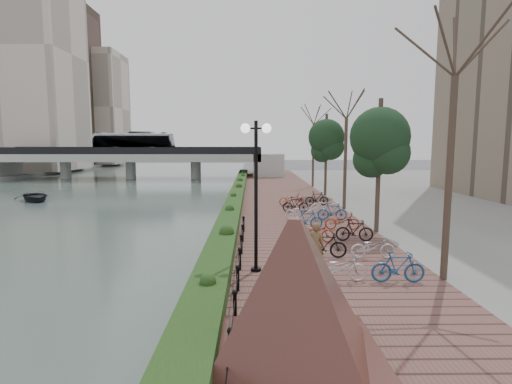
{
  "coord_description": "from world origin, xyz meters",
  "views": [
    {
      "loc": [
        1.83,
        -10.39,
        4.84
      ],
      "look_at": [
        2.06,
        13.05,
        2.0
      ],
      "focal_mm": 28.0,
      "sensor_mm": 36.0,
      "label": 1
    }
  ],
  "objects_px": {
    "motorcycle": "(283,270)",
    "pedestrian": "(315,246)",
    "granite_monument": "(294,292)",
    "lamppost": "(256,164)",
    "boat": "(35,196)"
  },
  "relations": [
    {
      "from": "motorcycle",
      "to": "pedestrian",
      "type": "xyz_separation_m",
      "value": [
        1.22,
        1.54,
        0.35
      ]
    },
    {
      "from": "lamppost",
      "to": "pedestrian",
      "type": "relative_size",
      "value": 3.04
    },
    {
      "from": "granite_monument",
      "to": "boat",
      "type": "relative_size",
      "value": 1.44
    },
    {
      "from": "motorcycle",
      "to": "pedestrian",
      "type": "distance_m",
      "value": 2.0
    },
    {
      "from": "pedestrian",
      "to": "boat",
      "type": "distance_m",
      "value": 28.88
    },
    {
      "from": "boat",
      "to": "motorcycle",
      "type": "bearing_deg",
      "value": -87.96
    },
    {
      "from": "lamppost",
      "to": "pedestrian",
      "type": "xyz_separation_m",
      "value": [
        2.04,
        0.09,
        -2.81
      ]
    },
    {
      "from": "granite_monument",
      "to": "lamppost",
      "type": "xyz_separation_m",
      "value": [
        -0.67,
        5.9,
        2.16
      ]
    },
    {
      "from": "motorcycle",
      "to": "boat",
      "type": "bearing_deg",
      "value": 150.83
    },
    {
      "from": "motorcycle",
      "to": "pedestrian",
      "type": "bearing_deg",
      "value": 70.81
    },
    {
      "from": "pedestrian",
      "to": "granite_monument",
      "type": "bearing_deg",
      "value": 80.69
    },
    {
      "from": "lamppost",
      "to": "boat",
      "type": "bearing_deg",
      "value": 132.37
    },
    {
      "from": "lamppost",
      "to": "pedestrian",
      "type": "distance_m",
      "value": 3.48
    },
    {
      "from": "granite_monument",
      "to": "boat",
      "type": "height_order",
      "value": "granite_monument"
    },
    {
      "from": "motorcycle",
      "to": "pedestrian",
      "type": "relative_size",
      "value": 0.93
    }
  ]
}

